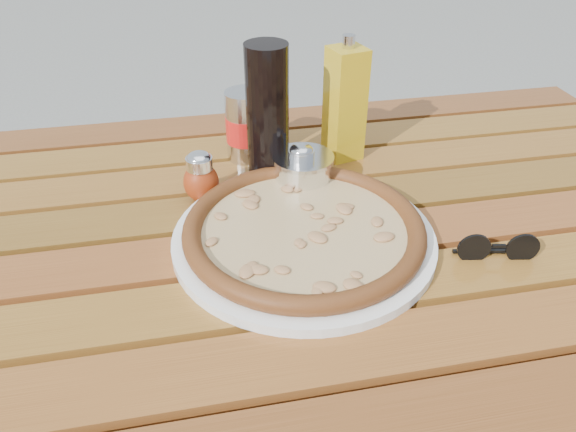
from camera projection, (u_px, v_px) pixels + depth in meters
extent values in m
cube|color=#391F0C|center=(506.00, 247.00, 1.42)|extent=(0.06, 0.06, 0.70)
cube|color=#34180B|center=(291.00, 270.00, 0.80)|extent=(1.36, 0.86, 0.04)
cube|color=#5E2F10|center=(328.00, 361.00, 0.62)|extent=(1.40, 0.09, 0.03)
cube|color=#5F3710|center=(307.00, 299.00, 0.70)|extent=(1.40, 0.09, 0.03)
cube|color=#5C2B10|center=(291.00, 250.00, 0.78)|extent=(1.40, 0.09, 0.03)
cube|color=#50300E|center=(278.00, 211.00, 0.87)|extent=(1.40, 0.09, 0.03)
cube|color=#5D3410|center=(267.00, 178.00, 0.95)|extent=(1.40, 0.09, 0.03)
cube|color=#5B3510|center=(258.00, 151.00, 1.03)|extent=(1.40, 0.09, 0.03)
cube|color=#4E250D|center=(250.00, 127.00, 1.11)|extent=(1.40, 0.09, 0.03)
cylinder|color=white|center=(304.00, 238.00, 0.77)|extent=(0.45, 0.45, 0.01)
cylinder|color=beige|center=(304.00, 231.00, 0.76)|extent=(0.39, 0.39, 0.01)
torus|color=black|center=(304.00, 228.00, 0.76)|extent=(0.42, 0.42, 0.03)
ellipsoid|color=#A33612|center=(201.00, 182.00, 0.85)|extent=(0.06, 0.06, 0.06)
cylinder|color=white|center=(199.00, 163.00, 0.83)|extent=(0.04, 0.04, 0.02)
ellipsoid|color=silver|center=(199.00, 158.00, 0.83)|extent=(0.04, 0.04, 0.02)
ellipsoid|color=#41451B|center=(301.00, 174.00, 0.87)|extent=(0.07, 0.07, 0.06)
cylinder|color=white|center=(301.00, 155.00, 0.85)|extent=(0.05, 0.05, 0.02)
ellipsoid|color=silver|center=(301.00, 150.00, 0.85)|extent=(0.05, 0.05, 0.02)
cylinder|color=black|center=(268.00, 115.00, 0.86)|extent=(0.08, 0.08, 0.22)
cylinder|color=silver|center=(246.00, 126.00, 0.95)|extent=(0.07, 0.07, 0.12)
cylinder|color=red|center=(246.00, 128.00, 0.95)|extent=(0.07, 0.07, 0.04)
cube|color=gold|center=(345.00, 105.00, 0.93)|extent=(0.07, 0.07, 0.19)
cylinder|color=silver|center=(349.00, 41.00, 0.87)|extent=(0.02, 0.02, 0.02)
cylinder|color=white|center=(303.00, 174.00, 0.88)|extent=(0.09, 0.09, 0.05)
cylinder|color=silver|center=(303.00, 158.00, 0.86)|extent=(0.10, 0.10, 0.01)
sphere|color=white|center=(303.00, 153.00, 0.86)|extent=(0.01, 0.01, 0.01)
cylinder|color=black|center=(474.00, 248.00, 0.73)|extent=(0.04, 0.01, 0.04)
cylinder|color=black|center=(523.00, 248.00, 0.74)|extent=(0.04, 0.01, 0.04)
cube|color=black|center=(499.00, 246.00, 0.73)|extent=(0.02, 0.01, 0.00)
cube|color=black|center=(486.00, 251.00, 0.75)|extent=(0.09, 0.02, 0.00)
cube|color=black|center=(499.00, 248.00, 0.76)|extent=(0.09, 0.02, 0.00)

